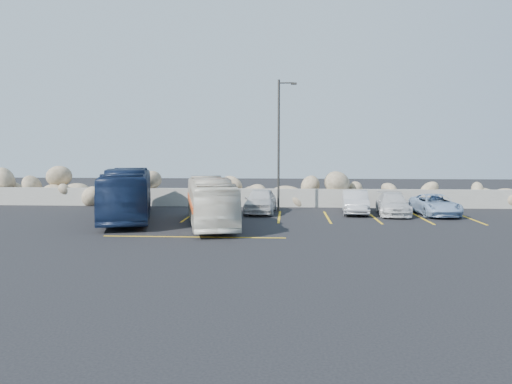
# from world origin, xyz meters

# --- Properties ---
(ground) EXTENTS (90.00, 90.00, 0.00)m
(ground) POSITION_xyz_m (0.00, 0.00, 0.00)
(ground) COLOR black
(ground) RESTS_ON ground
(seawall) EXTENTS (60.00, 0.40, 1.20)m
(seawall) POSITION_xyz_m (0.00, 12.00, 0.60)
(seawall) COLOR gray
(seawall) RESTS_ON ground
(riprap_pile) EXTENTS (54.00, 2.80, 2.60)m
(riprap_pile) POSITION_xyz_m (0.00, 13.20, 1.30)
(riprap_pile) COLOR #8D7B5C
(riprap_pile) RESTS_ON ground
(parking_lines) EXTENTS (18.16, 9.36, 0.01)m
(parking_lines) POSITION_xyz_m (4.64, 5.57, 0.01)
(parking_lines) COLOR gold
(parking_lines) RESTS_ON ground
(lamppost) EXTENTS (1.14, 0.18, 8.00)m
(lamppost) POSITION_xyz_m (2.56, 9.50, 4.30)
(lamppost) COLOR #312F2C
(lamppost) RESTS_ON ground
(vintage_bus) EXTENTS (3.87, 8.80, 2.39)m
(vintage_bus) POSITION_xyz_m (-0.80, 3.74, 1.19)
(vintage_bus) COLOR silver
(vintage_bus) RESTS_ON ground
(tour_coach) EXTENTS (4.77, 10.16, 2.76)m
(tour_coach) POSITION_xyz_m (-5.68, 5.62, 1.38)
(tour_coach) COLOR #111D38
(tour_coach) RESTS_ON ground
(car_a) EXTENTS (1.94, 4.40, 1.47)m
(car_a) POSITION_xyz_m (1.45, 8.68, 0.74)
(car_a) COLOR silver
(car_a) RESTS_ON ground
(car_b) EXTENTS (1.74, 4.22, 1.36)m
(car_b) POSITION_xyz_m (7.07, 8.76, 0.68)
(car_b) COLOR silver
(car_b) RESTS_ON ground
(car_c) EXTENTS (2.12, 4.43, 1.25)m
(car_c) POSITION_xyz_m (9.18, 8.26, 0.62)
(car_c) COLOR silver
(car_c) RESTS_ON ground
(car_d) EXTENTS (2.23, 4.49, 1.22)m
(car_d) POSITION_xyz_m (11.59, 8.26, 0.61)
(car_d) COLOR #92AED0
(car_d) RESTS_ON ground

